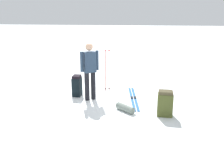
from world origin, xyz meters
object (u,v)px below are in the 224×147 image
(skier_standing, at_px, (90,69))
(backpack_large_dark, at_px, (77,86))
(ski_poles_planted_near, at_px, (107,68))
(sleeping_mat_rolled, at_px, (125,108))
(backpack_bright, at_px, (165,104))
(ski_pair_near, at_px, (133,98))

(skier_standing, xyz_separation_m, backpack_large_dark, (0.48, -0.28, -0.63))
(ski_poles_planted_near, height_order, sleeping_mat_rolled, ski_poles_planted_near)
(backpack_large_dark, relative_size, backpack_bright, 0.99)
(ski_poles_planted_near, xyz_separation_m, sleeping_mat_rolled, (-0.71, 1.66, -0.67))
(backpack_large_dark, bearing_deg, ski_poles_planted_near, -143.82)
(backpack_bright, bearing_deg, sleeping_mat_rolled, -8.42)
(ski_pair_near, distance_m, sleeping_mat_rolled, 0.99)
(ski_pair_near, xyz_separation_m, backpack_large_dark, (1.76, -0.06, 0.31))
(backpack_large_dark, distance_m, sleeping_mat_rolled, 1.90)
(backpack_large_dark, relative_size, ski_poles_planted_near, 0.48)
(backpack_large_dark, bearing_deg, backpack_bright, 155.50)
(sleeping_mat_rolled, bearing_deg, ski_pair_near, -100.92)
(sleeping_mat_rolled, bearing_deg, backpack_bright, 171.58)
(ski_pair_near, bearing_deg, backpack_bright, 126.15)
(backpack_large_dark, height_order, ski_poles_planted_near, ski_poles_planted_near)
(backpack_bright, height_order, ski_poles_planted_near, ski_poles_planted_near)
(skier_standing, distance_m, ski_poles_planted_near, 1.01)
(ski_poles_planted_near, relative_size, sleeping_mat_rolled, 2.50)
(backpack_bright, height_order, sleeping_mat_rolled, backpack_bright)
(skier_standing, xyz_separation_m, ski_poles_planted_near, (-0.39, -0.91, -0.20))
(backpack_large_dark, bearing_deg, ski_pair_near, 178.20)
(ski_pair_near, xyz_separation_m, sleeping_mat_rolled, (0.19, 0.97, 0.08))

